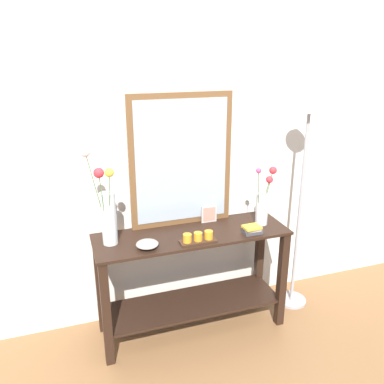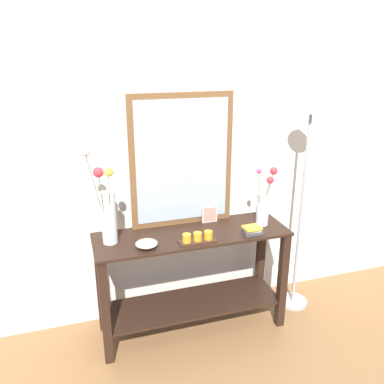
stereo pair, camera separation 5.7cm
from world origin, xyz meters
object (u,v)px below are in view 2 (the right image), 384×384
tall_vase_left (107,210)px  candle_tray (198,238)px  book_stack (252,230)px  floor_lamp (305,172)px  console_table (192,271)px  decorative_bowl (147,244)px  vase_right (264,205)px  mirror_leaning (182,161)px  picture_frame_small (210,214)px

tall_vase_left → candle_tray: size_ratio=2.73×
tall_vase_left → book_stack: (0.95, -0.15, -0.20)m
candle_tray → floor_lamp: bearing=11.5°
floor_lamp → console_table: bearing=-177.5°
tall_vase_left → decorative_bowl: bearing=-30.3°
tall_vase_left → vase_right: 1.09m
mirror_leaning → decorative_bowl: mirror_leaning is taller
candle_tray → mirror_leaning: bearing=91.6°
book_stack → candle_tray: bearing=-179.8°
candle_tray → floor_lamp: (0.88, 0.18, 0.32)m
candle_tray → floor_lamp: size_ratio=0.15×
mirror_leaning → vase_right: bearing=-20.5°
vase_right → candle_tray: size_ratio=1.81×
vase_right → console_table: bearing=177.8°
picture_frame_small → decorative_bowl: picture_frame_small is taller
book_stack → mirror_leaning: bearing=141.4°
console_table → floor_lamp: (0.88, 0.04, 0.64)m
vase_right → floor_lamp: (0.35, 0.06, 0.19)m
candle_tray → console_table: bearing=87.5°
vase_right → book_stack: 0.22m
mirror_leaning → tall_vase_left: mirror_leaning is taller
picture_frame_small → decorative_bowl: size_ratio=0.88×
picture_frame_small → book_stack: (0.21, -0.28, -0.03)m
decorative_bowl → book_stack: book_stack is taller
book_stack → floor_lamp: (0.49, 0.18, 0.32)m
picture_frame_small → book_stack: size_ratio=0.95×
picture_frame_small → candle_tray: bearing=-123.4°
floor_lamp → candle_tray: bearing=-168.5°
mirror_leaning → vase_right: (0.54, -0.20, -0.31)m
console_table → mirror_leaning: size_ratio=1.44×
vase_right → candle_tray: bearing=-167.2°
console_table → mirror_leaning: mirror_leaning is taller
tall_vase_left → decorative_bowl: (0.22, -0.13, -0.21)m
mirror_leaning → vase_right: size_ratio=2.10×
picture_frame_small → book_stack: 0.35m
book_stack → tall_vase_left: bearing=170.8°
tall_vase_left → console_table: bearing=-1.4°
decorative_bowl → book_stack: bearing=-1.9°
mirror_leaning → vase_right: 0.65m
candle_tray → picture_frame_small: size_ratio=1.92×
tall_vase_left → vase_right: (1.08, -0.03, -0.08)m
tall_vase_left → picture_frame_small: tall_vase_left is taller
console_table → tall_vase_left: 0.77m
console_table → vase_right: vase_right is taller
mirror_leaning → picture_frame_small: mirror_leaning is taller
candle_tray → floor_lamp: floor_lamp is taller
picture_frame_small → console_table: bearing=-141.9°
vase_right → tall_vase_left: bearing=178.2°
mirror_leaning → book_stack: (0.40, -0.32, -0.44)m
decorative_bowl → book_stack: size_ratio=1.07×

